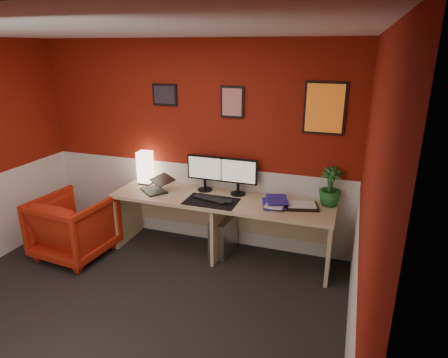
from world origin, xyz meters
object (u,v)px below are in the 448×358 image
at_px(potted_plant, 330,187).
at_px(monitor_left, 205,168).
at_px(zen_tray, 302,206).
at_px(shoji_lamp, 145,168).
at_px(monitor_right, 238,171).
at_px(laptop, 153,183).
at_px(armchair, 75,226).
at_px(desk, 220,227).
at_px(pc_tower, 223,236).

bearing_deg(potted_plant, monitor_left, -179.61).
bearing_deg(monitor_left, zen_tray, -7.61).
height_order(shoji_lamp, monitor_right, monitor_right).
relative_size(shoji_lamp, monitor_right, 0.69).
distance_m(laptop, armchair, 1.07).
distance_m(monitor_right, zen_tray, 0.84).
relative_size(monitor_right, zen_tray, 1.66).
xyz_separation_m(desk, monitor_left, (-0.27, 0.21, 0.66)).
relative_size(monitor_left, zen_tray, 1.66).
xyz_separation_m(laptop, potted_plant, (2.05, 0.25, 0.11)).
xyz_separation_m(shoji_lamp, monitor_left, (0.81, 0.01, 0.09)).
xyz_separation_m(potted_plant, pc_tower, (-1.19, -0.15, -0.72)).
height_order(shoji_lamp, monitor_left, monitor_left).
distance_m(shoji_lamp, pc_tower, 1.31).
relative_size(laptop, armchair, 0.40).
xyz_separation_m(desk, monitor_right, (0.15, 0.21, 0.66)).
height_order(laptop, monitor_left, monitor_left).
xyz_separation_m(desk, shoji_lamp, (-1.08, 0.20, 0.56)).
bearing_deg(pc_tower, zen_tray, 3.93).
bearing_deg(pc_tower, monitor_right, 50.33).
bearing_deg(potted_plant, laptop, -173.04).
bearing_deg(desk, armchair, -161.57).
bearing_deg(shoji_lamp, potted_plant, 0.48).
xyz_separation_m(desk, potted_plant, (1.20, 0.22, 0.58)).
bearing_deg(armchair, shoji_lamp, -122.35).
relative_size(desk, laptop, 7.88).
distance_m(monitor_right, armchair, 2.06).
height_order(shoji_lamp, zen_tray, shoji_lamp).
relative_size(desk, monitor_left, 4.48).
distance_m(potted_plant, pc_tower, 1.40).
height_order(shoji_lamp, laptop, shoji_lamp).
height_order(potted_plant, armchair, potted_plant).
xyz_separation_m(shoji_lamp, monitor_right, (1.24, 0.01, 0.09)).
bearing_deg(shoji_lamp, desk, -10.46).
xyz_separation_m(desk, zen_tray, (0.93, 0.05, 0.38)).
bearing_deg(pc_tower, monitor_left, 158.93).
bearing_deg(monitor_left, armchair, -151.19).
xyz_separation_m(laptop, zen_tray, (1.77, 0.08, -0.09)).
bearing_deg(desk, monitor_left, 142.34).
height_order(monitor_left, potted_plant, monitor_left).
bearing_deg(desk, monitor_right, 53.43).
distance_m(zen_tray, potted_plant, 0.38).
bearing_deg(monitor_left, laptop, -157.33).
distance_m(shoji_lamp, monitor_left, 0.82).
bearing_deg(pc_tower, potted_plant, 12.37).
bearing_deg(potted_plant, shoji_lamp, -179.52).
relative_size(desk, pc_tower, 5.78).
height_order(monitor_right, pc_tower, monitor_right).
relative_size(potted_plant, pc_tower, 0.96).
relative_size(zen_tray, armchair, 0.43).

